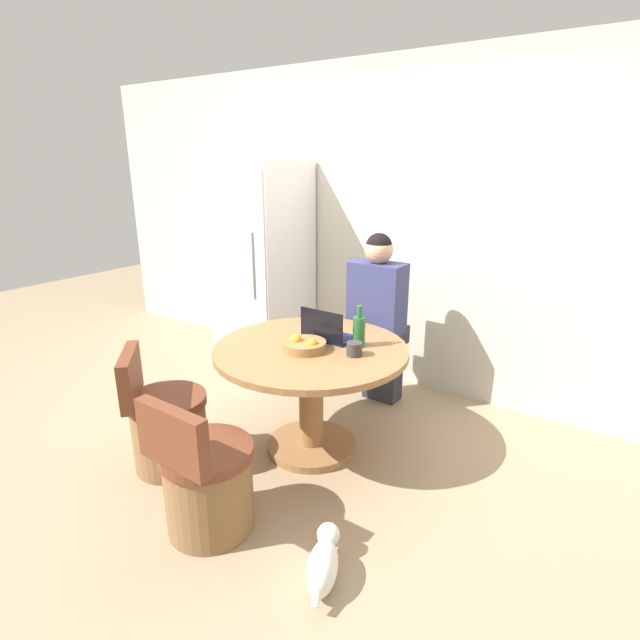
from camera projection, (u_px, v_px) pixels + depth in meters
The scene contains 12 objects.
ground_plane at pixel (291, 456), 3.26m from camera, with size 12.00×12.00×0.00m, color #9E8466.
wall_back at pixel (404, 230), 4.02m from camera, with size 7.00×0.06×2.60m.
refrigerator at pixel (263, 267), 4.48m from camera, with size 0.68×0.70×1.84m.
dining_table at pixel (311, 377), 3.18m from camera, with size 1.22×1.22×0.73m.
chair_near_camera at pixel (206, 483), 2.55m from camera, with size 0.48×0.48×0.78m.
chair_near_left_corner at pixel (167, 426), 3.09m from camera, with size 0.55×0.55×0.78m.
person_seated at pixel (379, 313), 3.75m from camera, with size 0.40×0.37×1.35m.
laptop at pixel (327, 333), 3.23m from camera, with size 0.32×0.21×0.21m.
fruit_bowl at pixel (304, 345), 3.06m from camera, with size 0.27×0.27×0.10m.
coffee_cup at pixel (354, 349), 2.97m from camera, with size 0.09×0.09×0.08m.
bottle at pixel (359, 331), 3.10m from camera, with size 0.08×0.08×0.26m.
cat at pixel (323, 563), 2.28m from camera, with size 0.26×0.41×0.18m.
Camera 1 is at (1.77, -2.20, 1.87)m, focal length 28.00 mm.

